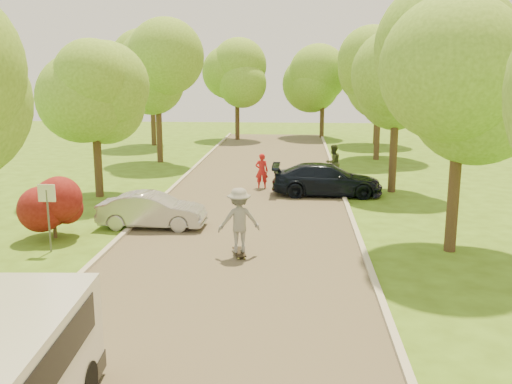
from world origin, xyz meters
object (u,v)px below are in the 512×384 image
(silver_sedan, at_px, (152,210))
(person_striped, at_px, (262,171))
(dark_sedan, at_px, (327,180))
(skateboarder, at_px, (239,220))
(street_sign, at_px, (47,204))
(person_olive, at_px, (333,162))
(longboard, at_px, (239,252))

(silver_sedan, bearing_deg, person_striped, -24.58)
(dark_sedan, height_order, skateboarder, skateboarder)
(dark_sedan, distance_m, skateboarder, 9.52)
(person_striped, bearing_deg, street_sign, 58.47)
(skateboarder, relative_size, person_olive, 1.08)
(dark_sedan, bearing_deg, silver_sedan, 132.43)
(dark_sedan, relative_size, skateboarder, 2.49)
(person_striped, bearing_deg, dark_sedan, 155.29)
(dark_sedan, bearing_deg, skateboarder, 161.10)
(silver_sedan, bearing_deg, dark_sedan, -46.60)
(street_sign, bearing_deg, dark_sedan, 44.78)
(longboard, xyz_separation_m, person_olive, (3.62, 12.79, 0.81))
(street_sign, distance_m, skateboarder, 6.00)
(longboard, relative_size, skateboarder, 0.53)
(silver_sedan, xyz_separation_m, person_striped, (3.53, 7.31, 0.22))
(dark_sedan, height_order, longboard, dark_sedan)
(dark_sedan, bearing_deg, longboard, 161.10)
(dark_sedan, distance_m, longboard, 9.53)
(street_sign, xyz_separation_m, dark_sedan, (9.10, 9.03, -0.84))
(street_sign, relative_size, longboard, 2.03)
(skateboarder, bearing_deg, dark_sedan, -124.55)
(street_sign, relative_size, dark_sedan, 0.43)
(dark_sedan, xyz_separation_m, person_striped, (-3.07, 1.33, 0.13))
(street_sign, xyz_separation_m, skateboarder, (5.98, 0.04, -0.43))
(dark_sedan, height_order, person_striped, person_striped)
(longboard, relative_size, person_olive, 0.58)
(street_sign, bearing_deg, silver_sedan, 50.65)
(street_sign, relative_size, person_striped, 1.27)
(silver_sedan, relative_size, dark_sedan, 0.77)
(skateboarder, xyz_separation_m, person_olive, (3.62, 12.79, -0.21))
(dark_sedan, distance_m, person_olive, 3.85)
(dark_sedan, bearing_deg, person_olive, -7.23)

